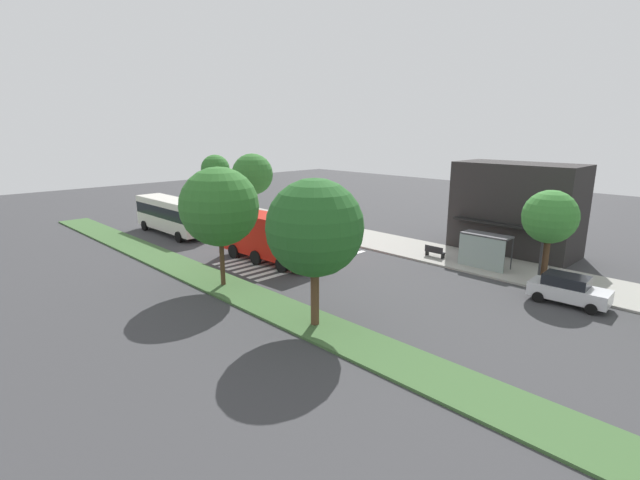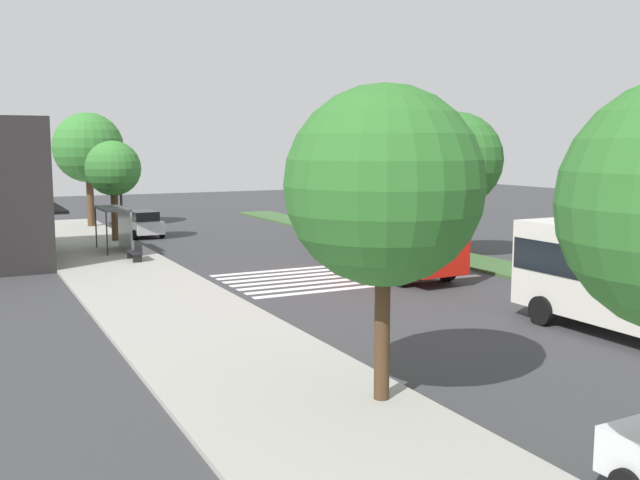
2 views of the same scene
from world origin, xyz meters
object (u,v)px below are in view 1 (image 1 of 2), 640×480
Objects in this scene: fire_truck at (270,237)px; sidewalk_tree_far_west at (215,169)px; transit_bus at (172,213)px; parked_car_mid at (568,289)px; street_lamp at (544,233)px; sidewalk_tree_center at (550,217)px; bench_near_shelter at (435,251)px; parked_car_west at (203,206)px; median_tree_far_west at (219,207)px; median_tree_west at (315,228)px; bus_stop_shelter at (484,244)px; sidewalk_tree_west at (252,174)px.

sidewalk_tree_far_west is (-22.51, 9.28, 3.19)m from fire_truck.
sidewalk_tree_far_west reaches higher than transit_bus.
parked_car_mid is 0.43× the size of transit_bus.
sidewalk_tree_far_west is at bearing 179.42° from street_lamp.
bench_near_shelter is at bearing 175.80° from sidewalk_tree_center.
parked_car_west is at bearing -82.31° from sidewalk_tree_far_west.
fire_truck is at bearing 111.84° from median_tree_far_west.
median_tree_west reaches higher than transit_bus.
median_tree_west reaches higher than bus_stop_shelter.
sidewalk_tree_far_west is 29.04m from median_tree_far_west.
parked_car_mid is at bearing -3.71° from sidewalk_tree_west.
transit_bus reaches higher than bus_stop_shelter.
median_tree_west is at bearing -30.84° from fire_truck.
sidewalk_tree_far_west is (-30.91, -0.63, 4.62)m from bench_near_shelter.
street_lamp is 1.05m from sidewalk_tree_center.
bus_stop_shelter is 0.46× the size of median_tree_far_west.
transit_bus is at bearing -162.70° from street_lamp.
median_tree_far_west is (-10.08, -15.72, 3.41)m from bus_stop_shelter.
sidewalk_tree_far_west is 0.89× the size of median_tree_far_west.
sidewalk_tree_west is (-27.24, -0.65, 3.25)m from bus_stop_shelter.
fire_truck is 1.54× the size of street_lamp.
fire_truck is at bearing -130.30° from bench_near_shelter.
transit_bus is at bearing -169.90° from parked_car_mid.
transit_bus is 1.73× the size of street_lamp.
median_tree_west reaches higher than sidewalk_tree_west.
median_tree_far_west is 8.72m from median_tree_west.
fire_truck is 14.40m from transit_bus.
bus_stop_shelter is at bearing 171.81° from sidewalk_tree_center.
median_tree_west is (-8.12, -12.86, 4.38)m from parked_car_mid.
median_tree_far_west reaches higher than parked_car_mid.
sidewalk_tree_west is at bearing 144.79° from fire_truck.
bus_stop_shelter is at bearing 1.07° from sidewalk_tree_far_west.
parked_car_west is 35.91m from median_tree_west.
bus_stop_shelter is at bearing 2.60° from parked_car_west.
median_tree_far_west is at bearing -29.78° from parked_car_west.
sidewalk_tree_west is at bearing 173.12° from parked_car_mid.
median_tree_far_west is at bearing 180.00° from median_tree_west.
parked_car_mid is (19.16, 7.08, -1.13)m from fire_truck.
sidewalk_tree_center reaches higher than transit_bus.
fire_truck is at bearing -151.26° from sidewalk_tree_center.
sidewalk_tree_center reaches higher than bench_near_shelter.
bench_near_shelter is 0.23× the size of sidewalk_tree_far_west.
fire_truck is 17.78m from sidewalk_tree_west.
fire_truck is 1.19× the size of median_tree_west.
transit_bus is at bearing -179.88° from fire_truck.
median_tree_far_west is at bearing -134.64° from street_lamp.
parked_car_mid is at bearing -22.90° from bus_stop_shelter.
street_lamp is (39.01, 1.80, 2.71)m from parked_car_west.
street_lamp is 0.77× the size of median_tree_west.
bus_stop_shelter is 2.19× the size of bench_near_shelter.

